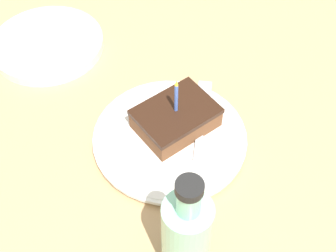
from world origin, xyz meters
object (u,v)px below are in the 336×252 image
object	(u,v)px
bottle	(186,236)
side_plate	(48,44)
fork	(202,113)
plate	(168,136)
cake_slice	(176,118)

from	to	relation	value
bottle	side_plate	xyz separation A→B (m)	(0.51, -0.06, -0.07)
fork	side_plate	xyz separation A→B (m)	(0.33, 0.12, -0.01)
plate	cake_slice	world-z (taller)	cake_slice
bottle	fork	bearing A→B (deg)	-44.93
plate	fork	xyz separation A→B (m)	(-0.00, -0.07, 0.01)
plate	bottle	size ratio (longest dim) A/B	1.26
fork	bottle	distance (m)	0.27
fork	bottle	xyz separation A→B (m)	(-0.18, 0.18, 0.06)
plate	bottle	xyz separation A→B (m)	(-0.19, 0.11, 0.07)
plate	cake_slice	distance (m)	0.04
plate	bottle	distance (m)	0.23
side_plate	plate	bearing A→B (deg)	-171.11
cake_slice	fork	xyz separation A→B (m)	(-0.01, -0.05, -0.02)
cake_slice	side_plate	world-z (taller)	cake_slice
cake_slice	fork	world-z (taller)	cake_slice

